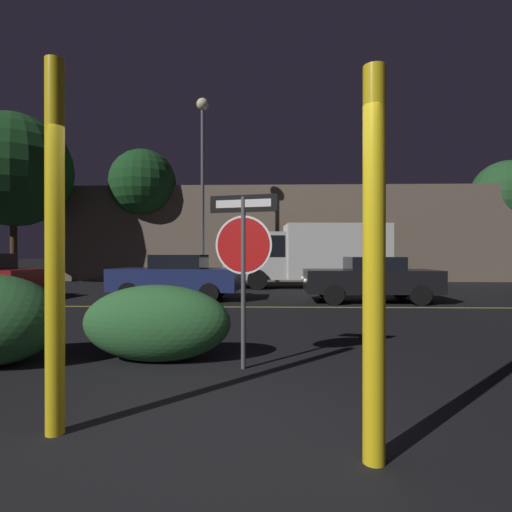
% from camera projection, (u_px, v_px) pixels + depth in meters
% --- Properties ---
extents(ground_plane, '(260.00, 260.00, 0.00)m').
position_uv_depth(ground_plane, '(203.00, 446.00, 3.03)').
color(ground_plane, black).
extents(road_center_stripe, '(40.95, 0.12, 0.01)m').
position_uv_depth(road_center_stripe, '(250.00, 307.00, 11.08)').
color(road_center_stripe, gold).
rests_on(road_center_stripe, ground_plane).
extents(stop_sign, '(0.87, 0.23, 2.22)m').
position_uv_depth(stop_sign, '(243.00, 245.00, 5.10)').
color(stop_sign, '#4C4C51').
rests_on(stop_sign, ground_plane).
extents(yellow_pole_left, '(0.15, 0.15, 3.05)m').
position_uv_depth(yellow_pole_left, '(55.00, 247.00, 3.24)').
color(yellow_pole_left, yellow).
rests_on(yellow_pole_left, ground_plane).
extents(yellow_pole_right, '(0.16, 0.16, 2.78)m').
position_uv_depth(yellow_pole_right, '(374.00, 265.00, 2.79)').
color(yellow_pole_right, yellow).
rests_on(yellow_pole_right, ground_plane).
extents(hedge_bush_2, '(2.03, 0.87, 1.05)m').
position_uv_depth(hedge_bush_2, '(157.00, 323.00, 5.45)').
color(hedge_bush_2, '#2D6633').
rests_on(hedge_bush_2, ground_plane).
extents(passing_car_2, '(4.22, 2.01, 1.45)m').
position_uv_depth(passing_car_2, '(177.00, 277.00, 12.98)').
color(passing_car_2, navy).
rests_on(passing_car_2, ground_plane).
extents(passing_car_3, '(4.11, 2.06, 1.39)m').
position_uv_depth(passing_car_3, '(370.00, 279.00, 12.39)').
color(passing_car_3, black).
rests_on(passing_car_3, ground_plane).
extents(delivery_truck, '(7.27, 2.76, 2.79)m').
position_uv_depth(delivery_truck, '(303.00, 253.00, 17.74)').
color(delivery_truck, silver).
rests_on(delivery_truck, ground_plane).
extents(street_lamp, '(0.55, 0.55, 8.54)m').
position_uv_depth(street_lamp, '(203.00, 156.00, 18.04)').
color(street_lamp, '#4C4C51').
rests_on(street_lamp, ground_plane).
extents(tree_0, '(3.63, 3.63, 7.23)m').
position_uv_depth(tree_0, '(143.00, 183.00, 21.90)').
color(tree_0, '#422D1E').
rests_on(tree_0, ground_plane).
extents(tree_1, '(5.58, 5.58, 8.44)m').
position_uv_depth(tree_1, '(13.00, 170.00, 19.72)').
color(tree_1, '#422D1E').
rests_on(tree_1, ground_plane).
extents(tree_2, '(3.81, 3.81, 6.77)m').
position_uv_depth(tree_2, '(507.00, 195.00, 22.55)').
color(tree_2, '#422D1E').
rests_on(tree_2, ground_plane).
extents(building_backdrop, '(26.93, 4.80, 5.23)m').
position_uv_depth(building_backdrop, '(301.00, 235.00, 23.82)').
color(building_backdrop, '#6B5B4C').
rests_on(building_backdrop, ground_plane).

